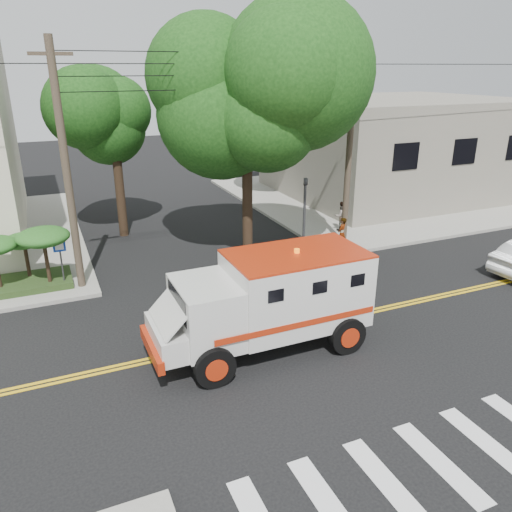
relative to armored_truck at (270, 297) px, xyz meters
name	(u,v)px	position (x,y,z in m)	size (l,w,h in m)	color
ground	(282,331)	(0.79, 0.74, -1.68)	(100.00, 100.00, 0.00)	black
sidewalk_ne	(376,196)	(14.29, 14.24, -1.61)	(17.00, 17.00, 0.15)	gray
building_right	(394,146)	(15.79, 14.74, 1.47)	(14.00, 12.00, 6.00)	slate
utility_pole_left	(67,173)	(-4.81, 6.74, 2.82)	(0.28, 0.28, 9.00)	#382D23
utility_pole_right	(349,151)	(7.09, 6.94, 2.82)	(0.28, 0.28, 9.00)	#382D23
tree_main	(260,88)	(2.73, 6.94, 5.52)	(6.08, 5.70, 9.85)	black
tree_left	(121,119)	(-1.89, 12.52, 4.05)	(4.48, 4.20, 7.70)	black
tree_right	(299,99)	(9.63, 16.51, 4.41)	(4.80, 4.50, 8.20)	black
traffic_signal	(304,209)	(4.59, 6.34, 0.54)	(0.15, 0.18, 3.60)	#3F3F42
accessibility_sign	(61,257)	(-5.41, 6.91, -0.32)	(0.45, 0.10, 2.02)	#3F3F42
palm_planter	(23,250)	(-6.65, 7.36, -0.04)	(3.52, 2.63, 2.36)	#1E3314
armored_truck	(270,297)	(0.00, 0.00, 0.00)	(6.52, 2.67, 2.96)	silver
pedestrian_a	(342,234)	(6.51, 6.24, -0.79)	(0.55, 0.36, 1.50)	gray
pedestrian_b	(341,216)	(8.03, 8.67, -0.78)	(0.73, 0.57, 1.50)	gray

